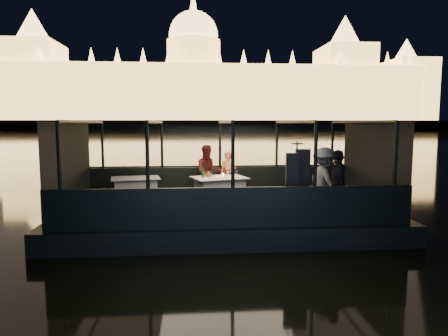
{
  "coord_description": "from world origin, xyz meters",
  "views": [
    {
      "loc": [
        -0.85,
        -10.42,
        2.76
      ],
      "look_at": [
        0.0,
        0.4,
        1.55
      ],
      "focal_mm": 32.0,
      "sensor_mm": 36.0,
      "label": 1
    }
  ],
  "objects": [
    {
      "name": "amber_candle",
      "position": [
        0.01,
        0.86,
        1.31
      ],
      "size": [
        0.07,
        0.07,
        0.08
      ],
      "primitive_type": "cylinder",
      "rotation": [
        0.0,
        0.0,
        -0.22
      ],
      "color": "orange",
      "rests_on": "dining_table_central"
    },
    {
      "name": "wine_glass_white",
      "position": [
        -0.42,
        0.57,
        1.36
      ],
      "size": [
        0.07,
        0.07,
        0.17
      ],
      "primitive_type": null,
      "rotation": [
        0.0,
        0.0,
        -0.3
      ],
      "color": "white",
      "rests_on": "dining_table_central"
    },
    {
      "name": "canopy_ribs",
      "position": [
        0.0,
        0.0,
        1.65
      ],
      "size": [
        8.0,
        4.0,
        2.3
      ],
      "primitive_type": null,
      "color": "black",
      "rests_on": "boat_deck"
    },
    {
      "name": "end_wall_aft",
      "position": [
        4.0,
        0.0,
        1.65
      ],
      "size": [
        0.02,
        4.0,
        2.3
      ],
      "primitive_type": null,
      "color": "black",
      "rests_on": "boat_deck"
    },
    {
      "name": "wine_glass_red",
      "position": [
        0.28,
        0.97,
        1.36
      ],
      "size": [
        0.07,
        0.07,
        0.19
      ],
      "primitive_type": null,
      "rotation": [
        0.0,
        0.0,
        -0.14
      ],
      "color": "silver",
      "rests_on": "dining_table_central"
    },
    {
      "name": "bread_basket",
      "position": [
        -0.41,
        0.78,
        1.31
      ],
      "size": [
        0.25,
        0.25,
        0.08
      ],
      "primitive_type": "cylinder",
      "rotation": [
        0.0,
        0.0,
        0.41
      ],
      "color": "olive",
      "rests_on": "dining_table_central"
    },
    {
      "name": "wine_bottle",
      "position": [
        -0.58,
        0.7,
        1.42
      ],
      "size": [
        0.09,
        0.09,
        0.33
      ],
      "primitive_type": "cylinder",
      "rotation": [
        0.0,
        0.0,
        0.34
      ],
      "color": "#153B1B",
      "rests_on": "dining_table_central"
    },
    {
      "name": "boat_hull",
      "position": [
        0.0,
        0.0,
        0.0
      ],
      "size": [
        8.6,
        4.4,
        1.0
      ],
      "primitive_type": "cube",
      "color": "black",
      "rests_on": "river_water"
    },
    {
      "name": "cabin_roof_glass",
      "position": [
        0.0,
        0.0,
        2.8
      ],
      "size": [
        8.0,
        4.0,
        0.02
      ],
      "primitive_type": null,
      "color": "#99B2B2",
      "rests_on": "boat_deck"
    },
    {
      "name": "river_water",
      "position": [
        0.0,
        80.0,
        0.0
      ],
      "size": [
        500.0,
        500.0,
        0.0
      ],
      "primitive_type": "plane",
      "color": "black",
      "rests_on": "ground"
    },
    {
      "name": "wine_glass_empty",
      "position": [
        0.13,
        0.58,
        1.36
      ],
      "size": [
        0.08,
        0.08,
        0.2
      ],
      "primitive_type": null,
      "rotation": [
        0.0,
        0.0,
        -0.27
      ],
      "color": "silver",
      "rests_on": "dining_table_central"
    },
    {
      "name": "cabin_glass_port",
      "position": [
        0.0,
        2.0,
        2.1
      ],
      "size": [
        8.0,
        0.02,
        1.4
      ],
      "primitive_type": null,
      "color": "#99B2B2",
      "rests_on": "gunwale_port"
    },
    {
      "name": "gunwale_starboard",
      "position": [
        0.0,
        -2.0,
        0.95
      ],
      "size": [
        8.0,
        0.08,
        0.9
      ],
      "primitive_type": "cube",
      "color": "black",
      "rests_on": "boat_deck"
    },
    {
      "name": "plate_far",
      "position": [
        -0.29,
        0.86,
        1.27
      ],
      "size": [
        0.26,
        0.26,
        0.02
      ],
      "primitive_type": "cylinder",
      "rotation": [
        0.0,
        0.0,
        -0.06
      ],
      "color": "white",
      "rests_on": "dining_table_central"
    },
    {
      "name": "coat_stand",
      "position": [
        1.53,
        -1.48,
        1.4
      ],
      "size": [
        0.64,
        0.59,
        1.86
      ],
      "primitive_type": null,
      "rotation": [
        0.0,
        0.0,
        -0.42
      ],
      "color": "black",
      "rests_on": "boat_deck"
    },
    {
      "name": "dining_table_aft",
      "position": [
        -2.5,
        1.09,
        0.89
      ],
      "size": [
        1.5,
        1.2,
        0.72
      ],
      "primitive_type": "cube",
      "rotation": [
        0.0,
        0.0,
        0.17
      ],
      "color": "silver",
      "rests_on": "boat_deck"
    },
    {
      "name": "boat_deck",
      "position": [
        0.0,
        0.0,
        0.48
      ],
      "size": [
        8.0,
        4.0,
        0.04
      ],
      "primitive_type": "cube",
      "color": "black",
      "rests_on": "boat_hull"
    },
    {
      "name": "cabin_glass_starboard",
      "position": [
        0.0,
        -2.0,
        2.1
      ],
      "size": [
        8.0,
        0.02,
        1.4
      ],
      "primitive_type": null,
      "color": "#99B2B2",
      "rests_on": "gunwale_starboard"
    },
    {
      "name": "passenger_dark",
      "position": [
        2.57,
        -1.31,
        1.35
      ],
      "size": [
        0.57,
        1.03,
        1.65
      ],
      "primitive_type": "imported",
      "rotation": [
        0.0,
        0.0,
        4.53
      ],
      "color": "black",
      "rests_on": "boat_deck"
    },
    {
      "name": "end_wall_fore",
      "position": [
        -4.0,
        0.0,
        1.65
      ],
      "size": [
        0.02,
        4.0,
        2.3
      ],
      "primitive_type": null,
      "color": "black",
      "rests_on": "boat_deck"
    },
    {
      "name": "person_woman_coral",
      "position": [
        0.21,
        1.49,
        1.25
      ],
      "size": [
        0.6,
        0.5,
        1.43
      ],
      "primitive_type": "imported",
      "rotation": [
        0.0,
        0.0,
        -0.35
      ],
      "color": "#E37352",
      "rests_on": "boat_deck"
    },
    {
      "name": "chair_port_left",
      "position": [
        -0.35,
        1.48,
        0.95
      ],
      "size": [
        0.51,
        0.51,
        0.9
      ],
      "primitive_type": "cube",
      "rotation": [
        0.0,
        0.0,
        -0.23
      ],
      "color": "black",
      "rests_on": "boat_deck"
    },
    {
      "name": "chair_port_right",
      "position": [
        0.31,
        1.2,
        0.95
      ],
      "size": [
        0.53,
        0.53,
        0.87
      ],
      "primitive_type": "cube",
      "rotation": [
        0.0,
        0.0,
        -0.39
      ],
      "color": "black",
      "rests_on": "boat_deck"
    },
    {
      "name": "plate_near",
      "position": [
        0.32,
        0.52,
        1.27
      ],
      "size": [
        0.31,
        0.31,
        0.02
      ],
      "primitive_type": "cylinder",
      "rotation": [
        0.0,
        0.0,
        0.17
      ],
      "color": "silver",
      "rests_on": "dining_table_central"
    },
    {
      "name": "dining_table_central",
      "position": [
        -0.11,
        0.64,
        0.89
      ],
      "size": [
        1.7,
        1.44,
        0.77
      ],
      "primitive_type": "cube",
      "rotation": [
        0.0,
        0.0,
        0.3
      ],
      "color": "white",
      "rests_on": "boat_deck"
    },
    {
      "name": "embankment",
      "position": [
        0.0,
        210.0,
        1.0
      ],
      "size": [
        400.0,
        140.0,
        6.0
      ],
      "primitive_type": "cube",
      "color": "#423D33",
      "rests_on": "ground"
    },
    {
      "name": "gunwale_port",
      "position": [
        0.0,
        2.0,
        0.95
      ],
      "size": [
        8.0,
        0.08,
        0.9
      ],
      "primitive_type": "cube",
      "color": "black",
      "rests_on": "boat_deck"
    },
    {
      "name": "person_man_maroon",
      "position": [
        -0.4,
        1.51,
        1.25
      ],
      "size": [
        0.84,
        0.68,
        1.62
      ],
      "primitive_type": "imported",
      "rotation": [
        0.0,
        0.0,
        0.1
      ],
      "color": "#451313",
      "rests_on": "boat_deck"
    },
    {
      "name": "passenger_stripe",
      "position": [
        2.38,
        -0.93,
        1.35
      ],
      "size": [
        0.83,
        1.2,
        1.69
      ],
      "primitive_type": "imported",
      "rotation": [
        0.0,
        0.0,
        1.78
      ],
      "color": "silver",
      "rests_on": "boat_deck"
    },
    {
      "name": "parliament_building",
      "position": [
        0.0,
        175.0,
        29.0
      ],
      "size": [
        220.0,
        32.0,
        60.0
      ],
      "primitive_type": null,
      "color": "#F2D18C",
      "rests_on": "embankment"
    }
  ]
}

